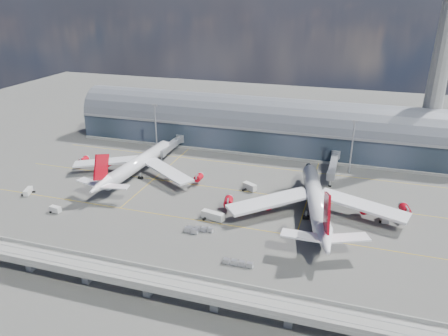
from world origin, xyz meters
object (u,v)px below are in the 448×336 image
(airliner_left, at_px, (136,165))
(service_truck_4, at_px, (384,217))
(service_truck_1, at_px, (55,209))
(service_truck_5, at_px, (250,187))
(service_truck_2, at_px, (213,216))
(cargo_train_1, at_px, (200,229))
(cargo_train_0, at_px, (191,230))
(service_truck_0, at_px, (28,191))
(floodlight_mast_left, at_px, (156,127))
(control_tower, at_px, (442,57))
(floodlight_mast_right, at_px, (352,146))
(cargo_train_2, at_px, (238,263))
(airliner_right, at_px, (316,202))

(airliner_left, distance_m, service_truck_4, 109.13)
(service_truck_1, bearing_deg, service_truck_5, -49.62)
(service_truck_1, relative_size, service_truck_2, 0.51)
(service_truck_1, height_order, cargo_train_1, service_truck_1)
(service_truck_2, xyz_separation_m, cargo_train_0, (-4.28, -11.45, -0.74))
(service_truck_1, xyz_separation_m, service_truck_5, (66.92, 42.68, 0.29))
(service_truck_0, bearing_deg, service_truck_5, -0.13)
(service_truck_2, height_order, cargo_train_1, service_truck_2)
(floodlight_mast_left, distance_m, cargo_train_1, 89.68)
(control_tower, bearing_deg, cargo_train_0, -130.10)
(control_tower, xyz_separation_m, service_truck_5, (-75.12, -61.14, -50.04))
(service_truck_1, distance_m, service_truck_2, 61.65)
(floodlight_mast_left, relative_size, service_truck_4, 4.27)
(service_truck_5, xyz_separation_m, cargo_train_1, (-8.19, -39.02, -0.76))
(service_truck_4, bearing_deg, floodlight_mast_right, 98.38)
(service_truck_1, bearing_deg, cargo_train_0, -80.49)
(control_tower, bearing_deg, cargo_train_1, -129.75)
(service_truck_4, xyz_separation_m, cargo_train_2, (-44.37, -43.86, -0.79))
(service_truck_5, xyz_separation_m, cargo_train_2, (10.46, -55.20, -0.73))
(service_truck_2, relative_size, cargo_train_0, 1.70)
(service_truck_2, height_order, service_truck_5, service_truck_2)
(floodlight_mast_right, bearing_deg, airliner_right, -102.14)
(airliner_right, distance_m, service_truck_4, 25.81)
(airliner_left, relative_size, service_truck_4, 11.27)
(service_truck_5, bearing_deg, service_truck_2, -162.16)
(airliner_right, bearing_deg, cargo_train_1, -159.81)
(service_truck_2, height_order, cargo_train_2, service_truck_2)
(airliner_left, distance_m, cargo_train_1, 59.29)
(control_tower, distance_m, cargo_train_1, 139.83)
(airliner_left, relative_size, service_truck_1, 14.50)
(floodlight_mast_right, height_order, cargo_train_2, floodlight_mast_right)
(floodlight_mast_left, distance_m, floodlight_mast_right, 100.00)
(service_truck_1, relative_size, cargo_train_2, 0.47)
(service_truck_4, relative_size, cargo_train_0, 1.12)
(service_truck_0, bearing_deg, cargo_train_0, -26.62)
(service_truck_2, bearing_deg, cargo_train_1, -177.42)
(cargo_train_0, bearing_deg, control_tower, -47.18)
(airliner_left, height_order, service_truck_5, airliner_left)
(service_truck_2, bearing_deg, floodlight_mast_left, 52.02)
(control_tower, height_order, cargo_train_1, control_tower)
(airliner_right, bearing_deg, service_truck_4, -3.03)
(cargo_train_0, bearing_deg, floodlight_mast_left, 26.32)
(service_truck_0, bearing_deg, floodlight_mast_left, 46.19)
(service_truck_0, bearing_deg, floodlight_mast_right, 6.79)
(service_truck_1, xyz_separation_m, cargo_train_2, (77.38, -12.51, -0.44))
(floodlight_mast_left, bearing_deg, airliner_right, -28.38)
(airliner_right, relative_size, service_truck_2, 8.00)
(service_truck_4, height_order, cargo_train_0, service_truck_4)
(service_truck_1, xyz_separation_m, cargo_train_0, (55.97, 1.63, -0.37))
(floodlight_mast_left, height_order, service_truck_2, floodlight_mast_left)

